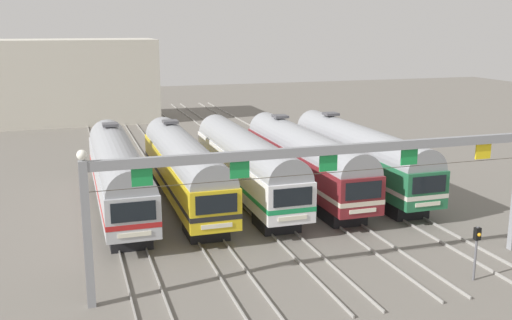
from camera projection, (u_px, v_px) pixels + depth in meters
name	position (u px, v px, depth m)	size (l,w,h in m)	color
ground_plane	(246.00, 199.00, 41.66)	(160.00, 160.00, 0.00)	slate
track_bed	(196.00, 151.00, 57.43)	(18.86, 70.00, 0.15)	gray
commuter_train_stainless	(118.00, 171.00, 38.49)	(2.88, 18.06, 5.05)	#B2B5BA
commuter_train_yellow	(184.00, 166.00, 39.77)	(2.88, 18.06, 5.05)	gold
commuter_train_white	(246.00, 162.00, 41.05)	(2.88, 18.06, 4.77)	white
commuter_train_maroon	(304.00, 158.00, 42.34)	(2.88, 18.06, 5.05)	maroon
commuter_train_green	(359.00, 154.00, 43.63)	(2.88, 18.06, 5.05)	#236B42
catenary_gantry	(328.00, 170.00, 27.94)	(22.59, 0.44, 6.97)	gray
yard_signal_mast	(477.00, 243.00, 28.04)	(0.28, 0.35, 2.70)	#59595E
maintenance_building	(68.00, 81.00, 73.75)	(21.51, 10.00, 10.22)	beige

